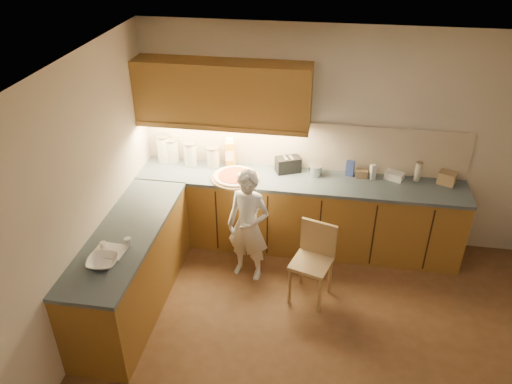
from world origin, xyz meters
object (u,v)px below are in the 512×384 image
(child, at_px, (248,226))
(oil_jug, at_px, (230,153))
(wooden_chair, at_px, (314,256))
(pizza_on_board, at_px, (235,177))
(toaster, at_px, (288,165))

(child, distance_m, oil_jug, 1.01)
(child, relative_size, wooden_chair, 1.52)
(pizza_on_board, relative_size, toaster, 1.72)
(oil_jug, bearing_deg, toaster, -2.04)
(pizza_on_board, xyz_separation_m, toaster, (0.57, 0.28, 0.07))
(pizza_on_board, distance_m, wooden_chair, 1.30)
(wooden_chair, distance_m, toaster, 1.21)
(wooden_chair, xyz_separation_m, toaster, (-0.40, 1.02, 0.51))
(pizza_on_board, height_order, child, child)
(child, xyz_separation_m, wooden_chair, (0.73, -0.21, -0.16))
(child, bearing_deg, toaster, 81.51)
(wooden_chair, bearing_deg, toaster, 128.32)
(pizza_on_board, distance_m, toaster, 0.64)
(child, distance_m, wooden_chair, 0.77)
(pizza_on_board, bearing_deg, child, -65.45)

